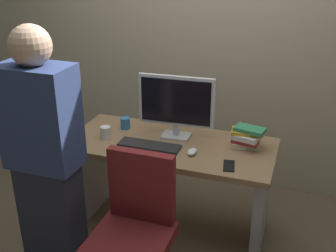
# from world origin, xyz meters

# --- Properties ---
(ground_plane) EXTENTS (9.00, 9.00, 0.00)m
(ground_plane) POSITION_xyz_m (0.00, 0.00, 0.00)
(ground_plane) COLOR brown
(wall_back) EXTENTS (6.40, 0.10, 3.00)m
(wall_back) POSITION_xyz_m (0.00, 0.91, 1.50)
(wall_back) COLOR tan
(wall_back) RESTS_ON ground
(desk) EXTENTS (1.45, 0.66, 0.72)m
(desk) POSITION_xyz_m (0.00, 0.00, 0.50)
(desk) COLOR #93704C
(desk) RESTS_ON ground
(office_chair) EXTENTS (0.52, 0.52, 0.94)m
(office_chair) POSITION_xyz_m (0.03, -0.72, 0.43)
(office_chair) COLOR black
(office_chair) RESTS_ON ground
(person_at_desk) EXTENTS (0.40, 0.24, 1.64)m
(person_at_desk) POSITION_xyz_m (-0.49, -0.75, 0.84)
(person_at_desk) COLOR #262838
(person_at_desk) RESTS_ON ground
(monitor) EXTENTS (0.54, 0.15, 0.46)m
(monitor) POSITION_xyz_m (0.01, 0.11, 0.98)
(monitor) COLOR silver
(monitor) RESTS_ON desk
(keyboard) EXTENTS (0.43, 0.13, 0.02)m
(keyboard) POSITION_xyz_m (-0.12, -0.11, 0.73)
(keyboard) COLOR #262626
(keyboard) RESTS_ON desk
(mouse) EXTENTS (0.06, 0.10, 0.03)m
(mouse) POSITION_xyz_m (0.19, -0.11, 0.74)
(mouse) COLOR white
(mouse) RESTS_ON desk
(cup_near_keyboard) EXTENTS (0.07, 0.07, 0.09)m
(cup_near_keyboard) POSITION_xyz_m (-0.46, -0.08, 0.77)
(cup_near_keyboard) COLOR white
(cup_near_keyboard) RESTS_ON desk
(cup_by_monitor) EXTENTS (0.07, 0.07, 0.08)m
(cup_by_monitor) POSITION_xyz_m (-0.40, 0.13, 0.76)
(cup_by_monitor) COLOR #3372B2
(cup_by_monitor) RESTS_ON desk
(book_stack) EXTENTS (0.24, 0.19, 0.15)m
(book_stack) POSITION_xyz_m (0.51, 0.11, 0.80)
(book_stack) COLOR beige
(book_stack) RESTS_ON desk
(cell_phone) EXTENTS (0.09, 0.15, 0.01)m
(cell_phone) POSITION_xyz_m (0.46, -0.20, 0.73)
(cell_phone) COLOR black
(cell_phone) RESTS_ON desk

